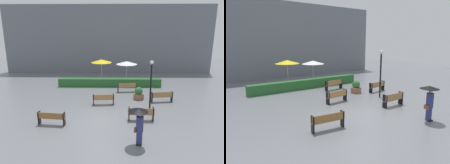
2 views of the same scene
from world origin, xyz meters
TOP-DOWN VIEW (x-y plane):
  - ground_plane at (0.00, 0.00)m, footprint 60.00×60.00m
  - bench_near_right at (2.71, 0.08)m, footprint 1.69×0.40m
  - bench_near_left at (-2.94, -0.66)m, footprint 1.76×0.49m
  - bench_far_right at (4.86, 3.70)m, footprint 1.83×0.55m
  - bench_back_row at (2.15, 6.46)m, footprint 1.90×0.62m
  - bench_mid_center at (0.09, 2.99)m, footprint 1.72×0.50m
  - pedestrian_with_umbrella at (2.24, -2.75)m, footprint 1.02×1.02m
  - planter_pot at (3.03, 4.41)m, footprint 0.89×0.89m
  - lamp_post at (3.63, 2.22)m, footprint 0.28×0.28m
  - patio_umbrella_yellow at (-0.57, 10.69)m, footprint 2.37×2.37m
  - patio_umbrella_white at (2.30, 10.77)m, footprint 2.39×2.39m
  - hedge_strip at (0.42, 8.40)m, footprint 10.67×0.70m
  - building_facade at (0.00, 16.00)m, footprint 28.00×1.20m

SIDE VIEW (x-z plane):
  - ground_plane at x=0.00m, z-range 0.00..0.00m
  - hedge_strip at x=0.42m, z-range 0.00..0.85m
  - planter_pot at x=3.03m, z-range -0.08..0.99m
  - bench_mid_center at x=0.09m, z-range 0.07..0.94m
  - bench_near_left at x=-2.94m, z-range 0.09..0.93m
  - bench_far_right at x=4.86m, z-range 0.08..0.95m
  - bench_near_right at x=2.71m, z-range 0.07..0.97m
  - bench_back_row at x=2.15m, z-range 0.09..0.97m
  - pedestrian_with_umbrella at x=2.24m, z-range 0.32..2.29m
  - patio_umbrella_white at x=2.30m, z-range 0.99..3.32m
  - lamp_post at x=3.63m, z-range 0.43..4.09m
  - patio_umbrella_yellow at x=-0.57m, z-range 1.09..3.63m
  - building_facade at x=0.00m, z-range 0.00..9.03m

